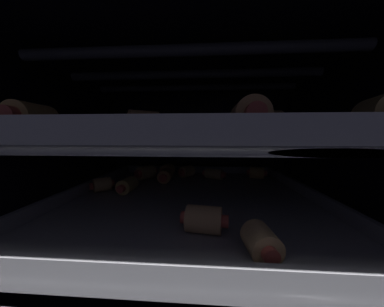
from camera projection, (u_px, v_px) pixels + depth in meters
ground_plane at (192, 258)px, 35.29cm from camera, size 55.37×52.79×1.20cm
oven_wall_back at (197, 150)px, 58.95cm from camera, size 55.37×1.20×35.38cm
oven_wall_left at (49, 161)px, 35.18cm from camera, size 1.20×50.39×35.38cm
oven_wall_right at (351, 165)px, 31.54cm from camera, size 1.20×50.39×35.38cm
oven_ceiling at (192, 56)px, 31.43cm from camera, size 55.37×52.79×1.20cm
heating_element at (192, 74)px, 31.74cm from camera, size 42.37×19.89×1.41cm
oven_rack_lower at (192, 202)px, 34.13cm from camera, size 50.37×49.39×0.54cm
baking_tray_lower at (192, 197)px, 34.03cm from camera, size 41.90×41.44×2.87cm
pig_in_blanket_lower_0 at (165, 176)px, 43.39cm from camera, size 3.05×5.52×3.02cm
pig_in_blanket_lower_1 at (257, 173)px, 46.73cm from camera, size 5.00×3.73×2.95cm
pig_in_blanket_lower_2 at (214, 174)px, 46.20cm from camera, size 5.88×4.18×2.55cm
pig_in_blanket_lower_3 at (102, 185)px, 36.33cm from camera, size 4.20×4.02×2.68cm
pig_in_blanket_lower_4 at (204, 219)px, 21.17cm from camera, size 5.69×3.61×3.05cm
pig_in_blanket_lower_5 at (187, 171)px, 48.42cm from camera, size 4.34×4.70×2.92cm
pig_in_blanket_lower_6 at (127, 185)px, 35.78cm from camera, size 3.02×5.95×2.77cm
pig_in_blanket_lower_7 at (146, 172)px, 46.28cm from camera, size 4.87×5.86×3.31cm
pig_in_blanket_lower_8 at (261, 242)px, 16.90cm from camera, size 3.19×4.66×2.85cm
pig_in_blanket_lower_9 at (167, 170)px, 49.09cm from camera, size 3.82×5.24×3.25cm
oven_rack_upper at (192, 140)px, 32.92cm from camera, size 50.37×49.39×0.54cm
baking_tray_upper at (192, 135)px, 32.83cm from camera, size 41.90×41.44×2.09cm
pig_in_blanket_upper_0 at (142, 127)px, 48.12cm from camera, size 4.87×4.94×2.87cm
pig_in_blanket_upper_1 at (218, 127)px, 46.21cm from camera, size 5.11×3.78×2.75cm
pig_in_blanket_upper_2 at (384, 113)px, 15.52cm from camera, size 4.11×5.84×3.05cm
pig_in_blanket_upper_3 at (32, 117)px, 17.28cm from camera, size 2.97×5.50×2.66cm
pig_in_blanket_upper_4 at (250, 127)px, 42.53cm from camera, size 4.76×4.40×2.90cm
pig_in_blanket_upper_5 at (235, 122)px, 29.48cm from camera, size 3.48×5.68×3.19cm
pig_in_blanket_upper_6 at (266, 121)px, 24.82cm from camera, size 5.69×3.57×2.92cm
pig_in_blanket_upper_7 at (144, 121)px, 23.61cm from camera, size 5.27×4.38×2.74cm
pig_in_blanket_upper_8 at (249, 115)px, 18.86cm from camera, size 3.44×6.02×3.39cm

